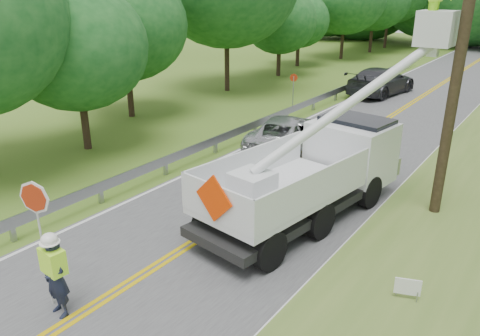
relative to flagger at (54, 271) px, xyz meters
The scene contains 9 objects.
ground 1.13m from the flagger, 17.66° to the left, with size 140.00×140.00×0.00m, color #42621C.
road 14.16m from the flagger, 88.50° to the left, with size 7.20×96.00×0.03m.
guardrail 15.47m from the flagger, 103.65° to the left, with size 0.18×48.00×0.77m.
flagger is the anchor object (origin of this frame).
bucket_truck 8.38m from the flagger, 73.33° to the left, with size 4.81×7.66×7.15m.
suv_silver 12.43m from the flagger, 97.19° to the left, with size 2.41×5.23×1.45m, color #B3B5B9.
suv_darkgrey 25.46m from the flagger, 94.66° to the left, with size 2.42×5.94×1.72m, color #34353A.
stop_sign_permanent 18.88m from the flagger, 104.14° to the left, with size 0.43×0.18×2.10m.
yard_sign 7.42m from the flagger, 36.19° to the left, with size 0.52×0.22×0.79m.
Camera 1 is at (7.49, -4.59, 6.54)m, focal length 34.92 mm.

